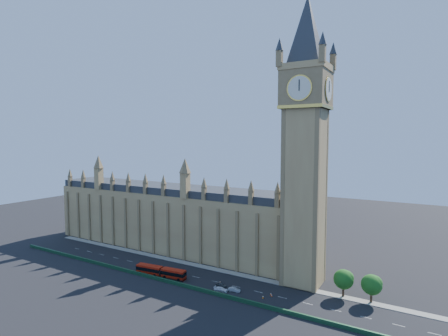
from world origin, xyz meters
The scene contains 15 objects.
ground centered at (0.00, 0.00, 0.00)m, with size 400.00×400.00×0.00m, color black.
palace_westminster centered at (-25.00, 22.00, 13.86)m, with size 120.00×20.00×28.00m.
elizabeth_tower centered at (38.00, 13.99, 54.56)m, with size 20.59×20.59×105.00m.
bridge_parapet centered at (0.00, -9.00, 0.60)m, with size 160.00×0.60×1.20m, color #1E4C2D.
kerb_north centered at (0.00, 9.50, 0.08)m, with size 160.00×3.00×0.16m, color gray.
tree_east_near centered at (52.22, 10.08, 5.64)m, with size 6.00×6.00×8.50m.
tree_east_far centered at (60.22, 10.08, 5.64)m, with size 6.00×6.00×8.50m.
red_bus centered at (-7.15, -5.76, 1.74)m, with size 19.57×4.97×3.29m.
car_grey centered at (15.81, -2.61, 0.63)m, with size 1.50×3.72×1.27m, color #42464A.
car_silver centered at (21.29, -3.70, 0.65)m, with size 1.38×3.96×1.30m, color #A8ACB0.
car_white centered at (17.56, -5.69, 0.67)m, with size 1.88×4.63×1.34m, color white.
cone_a centered at (31.12, -3.44, 0.39)m, with size 0.59×0.59×0.80m.
cone_b centered at (14.00, -0.26, 0.36)m, with size 0.58×0.58×0.72m.
cone_c centered at (32.29, -0.17, 0.34)m, with size 0.46×0.46×0.69m.
cone_d centered at (32.92, -1.02, 0.36)m, with size 0.50×0.50×0.73m.
Camera 1 is at (72.31, -98.26, 48.18)m, focal length 28.00 mm.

